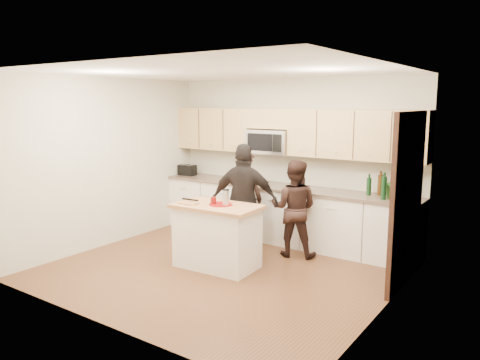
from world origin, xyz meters
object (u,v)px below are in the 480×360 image
Objects in this scene: toaster at (187,170)px; woman_left at (245,198)px; woman_right at (244,202)px; island at (217,236)px; woman_center at (294,208)px.

toaster is 0.20× the size of woman_left.
toaster is 0.19× the size of woman_right.
toaster is at bearing -47.84° from woman_right.
woman_left is 0.61m from woman_right.
woman_center reaches higher than island.
woman_left reaches higher than toaster.
toaster is 0.22× the size of woman_center.
woman_right is (0.33, -0.51, 0.07)m from woman_left.
woman_left is at bearing -17.71° from toaster.
island is 0.69m from woman_right.
island is 2.57m from toaster.
woman_center is 0.85× the size of woman_right.
woman_center is (0.65, 1.06, 0.28)m from island.
island is 0.79× the size of woman_left.
toaster is 1.79m from woman_left.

